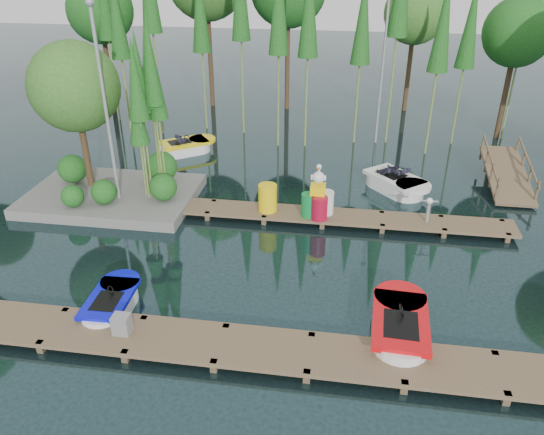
# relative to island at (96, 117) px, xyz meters

# --- Properties ---
(ground_plane) EXTENTS (90.00, 90.00, 0.00)m
(ground_plane) POSITION_rel_island_xyz_m (6.30, -3.29, -3.18)
(ground_plane) COLOR #1E3438
(near_dock) EXTENTS (18.00, 1.50, 0.50)m
(near_dock) POSITION_rel_island_xyz_m (6.30, -7.79, -2.95)
(near_dock) COLOR brown
(near_dock) RESTS_ON ground
(far_dock) EXTENTS (15.00, 1.20, 0.50)m
(far_dock) POSITION_rel_island_xyz_m (7.30, -0.79, -2.95)
(far_dock) COLOR brown
(far_dock) RESTS_ON ground
(island) EXTENTS (6.20, 4.20, 6.75)m
(island) POSITION_rel_island_xyz_m (0.00, 0.00, 0.00)
(island) COLOR slate
(island) RESTS_ON ground
(tree_screen) EXTENTS (34.42, 18.53, 10.31)m
(tree_screen) POSITION_rel_island_xyz_m (4.26, 7.31, 2.93)
(tree_screen) COLOR #412D1B
(tree_screen) RESTS_ON ground
(lamp_island) EXTENTS (0.30, 0.30, 7.25)m
(lamp_island) POSITION_rel_island_xyz_m (0.80, -0.79, 1.08)
(lamp_island) COLOR gray
(lamp_island) RESTS_ON ground
(lamp_rear) EXTENTS (0.30, 0.30, 7.25)m
(lamp_rear) POSITION_rel_island_xyz_m (10.30, 7.71, 1.08)
(lamp_rear) COLOR gray
(lamp_rear) RESTS_ON ground
(ramp) EXTENTS (1.50, 3.94, 1.49)m
(ramp) POSITION_rel_island_xyz_m (15.30, 3.21, -2.60)
(ramp) COLOR brown
(ramp) RESTS_ON ground
(boat_blue) EXTENTS (1.16, 2.42, 0.80)m
(boat_blue) POSITION_rel_island_xyz_m (3.05, -6.68, -2.95)
(boat_blue) COLOR white
(boat_blue) RESTS_ON ground
(boat_red) EXTENTS (1.49, 3.06, 1.01)m
(boat_red) POSITION_rel_island_xyz_m (10.59, -6.58, -2.89)
(boat_red) COLOR white
(boat_red) RESTS_ON ground
(boat_yellow_far) EXTENTS (2.93, 2.60, 1.37)m
(boat_yellow_far) POSITION_rel_island_xyz_m (1.57, 4.94, -2.89)
(boat_yellow_far) COLOR white
(boat_yellow_far) RESTS_ON ground
(boat_white_far) EXTENTS (2.94, 3.10, 1.40)m
(boat_white_far) POSITION_rel_island_xyz_m (10.95, 2.22, -2.87)
(boat_white_far) COLOR white
(boat_white_far) RESTS_ON ground
(utility_cabinet) EXTENTS (0.42, 0.35, 0.51)m
(utility_cabinet) POSITION_rel_island_xyz_m (3.85, -7.79, -2.63)
(utility_cabinet) COLOR gray
(utility_cabinet) RESTS_ON near_dock
(yellow_barrel) EXTENTS (0.65, 0.65, 0.98)m
(yellow_barrel) POSITION_rel_island_xyz_m (6.34, -0.79, -2.39)
(yellow_barrel) COLOR yellow
(yellow_barrel) RESTS_ON far_dock
(drum_cluster) EXTENTS (1.10, 1.01, 1.91)m
(drum_cluster) POSITION_rel_island_xyz_m (8.12, -0.94, -2.32)
(drum_cluster) COLOR #0E7E34
(drum_cluster) RESTS_ON far_dock
(seagull_post) EXTENTS (0.55, 0.30, 0.88)m
(seagull_post) POSITION_rel_island_xyz_m (11.83, -0.79, -2.29)
(seagull_post) COLOR gray
(seagull_post) RESTS_ON far_dock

